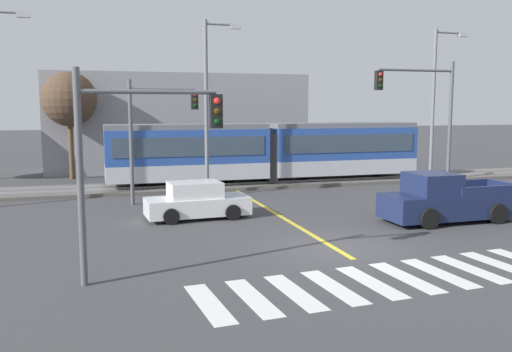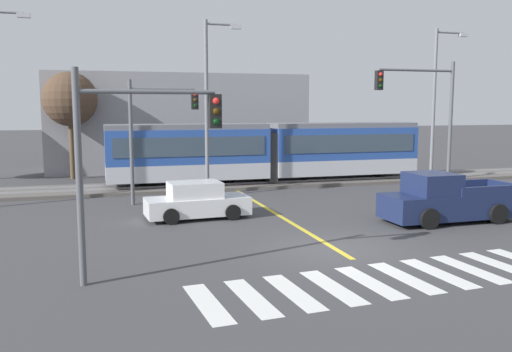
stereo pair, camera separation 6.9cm
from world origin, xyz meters
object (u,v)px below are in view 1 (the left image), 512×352
Objects in this scene: traffic_light_far_left at (154,123)px; sedan_crossing at (197,202)px; light_rail_tram at (267,150)px; street_lamp_east at (436,98)px; bare_tree_west at (69,100)px; street_lamp_centre at (209,98)px; pickup_truck at (446,201)px; traffic_light_mid_right at (427,109)px; traffic_light_near_left at (133,145)px.

sedan_crossing is at bearing -72.39° from traffic_light_far_left.
sedan_crossing is (-5.77, -8.52, -1.35)m from light_rail_tram.
street_lamp_east reaches higher than traffic_light_far_left.
street_lamp_east is at bearing -22.05° from bare_tree_west.
street_lamp_centre is at bearing 73.03° from sedan_crossing.
sedan_crossing is at bearing -124.08° from light_rail_tram.
pickup_truck is at bearing -50.24° from bare_tree_west.
traffic_light_far_left is at bearing 168.11° from traffic_light_mid_right.
sedan_crossing is at bearing -173.88° from traffic_light_mid_right.
traffic_light_near_left is 0.82× the size of bare_tree_west.
light_rail_tram is 4.31× the size of sedan_crossing.
traffic_light_far_left is 1.05× the size of traffic_light_near_left.
light_rail_tram is at bearing 107.01° from pickup_truck.
pickup_truck is 13.38m from traffic_light_near_left.
traffic_light_mid_right is at bearing -51.54° from light_rail_tram.
traffic_light_mid_right is at bearing 31.17° from traffic_light_near_left.
pickup_truck is 13.32m from traffic_light_far_left.
pickup_truck is 0.61× the size of street_lamp_centre.
street_lamp_east is 1.34× the size of bare_tree_west.
sedan_crossing is 0.74× the size of traffic_light_far_left.
bare_tree_west reaches higher than traffic_light_far_left.
traffic_light_near_left is 22.85m from street_lamp_east.
street_lamp_east is at bearing 7.02° from traffic_light_far_left.
pickup_truck is 0.98× the size of traffic_light_near_left.
traffic_light_near_left is 17.03m from traffic_light_mid_right.
sedan_crossing is 0.77× the size of traffic_light_near_left.
street_lamp_centre is 0.98× the size of street_lamp_east.
traffic_light_far_left is 13.10m from traffic_light_mid_right.
sedan_crossing is 5.18m from traffic_light_far_left.
street_lamp_east is (13.60, 0.28, 0.10)m from street_lamp_centre.
traffic_light_near_left is 0.62× the size of street_lamp_centre.
light_rail_tram is 2.74× the size of bare_tree_west.
light_rail_tram is 2.08× the size of street_lamp_centre.
traffic_light_mid_right reaches higher than pickup_truck.
street_lamp_east is at bearing 57.91° from pickup_truck.
traffic_light_near_left is at bearing -109.67° from street_lamp_centre.
traffic_light_far_left is at bearing 145.32° from pickup_truck.
traffic_light_far_left is (-1.25, 3.93, 3.12)m from sedan_crossing.
light_rail_tram is 2.04× the size of street_lamp_east.
traffic_light_mid_right is 0.76× the size of street_lamp_centre.
street_lamp_centre is at bearing 70.33° from traffic_light_near_left.
pickup_truck is 12.66m from street_lamp_centre.
pickup_truck is at bearing -122.09° from street_lamp_east.
pickup_truck is at bearing -49.97° from street_lamp_centre.
pickup_truck is 0.93× the size of traffic_light_far_left.
street_lamp_centre is (-7.69, 9.15, 4.16)m from pickup_truck.
traffic_light_near_left is at bearing -118.59° from light_rail_tram.
traffic_light_mid_right is (2.12, 4.69, 3.62)m from pickup_truck.
traffic_light_mid_right reaches higher than bare_tree_west.
traffic_light_far_left reaches higher than traffic_light_near_left.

